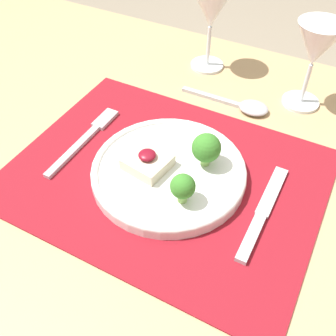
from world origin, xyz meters
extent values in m
cube|color=tan|center=(0.00, 0.00, 0.72)|extent=(1.58, 0.91, 0.03)
cylinder|color=tan|center=(-0.72, 0.39, 0.35)|extent=(0.06, 0.06, 0.70)
cube|color=maroon|center=(0.00, 0.00, 0.74)|extent=(0.48, 0.37, 0.00)
cylinder|color=white|center=(0.01, 0.00, 0.75)|extent=(0.24, 0.24, 0.02)
torus|color=white|center=(0.01, 0.00, 0.75)|extent=(0.24, 0.24, 0.01)
cube|color=beige|center=(-0.03, -0.01, 0.76)|extent=(0.07, 0.07, 0.02)
ellipsoid|color=maroon|center=(-0.03, -0.01, 0.78)|extent=(0.03, 0.03, 0.01)
cylinder|color=#84B256|center=(0.05, -0.05, 0.76)|extent=(0.01, 0.01, 0.02)
sphere|color=#387A28|center=(0.05, -0.05, 0.78)|extent=(0.04, 0.04, 0.04)
cylinder|color=#84B256|center=(0.05, 0.04, 0.76)|extent=(0.01, 0.01, 0.02)
sphere|color=#387A28|center=(0.05, 0.04, 0.79)|extent=(0.05, 0.05, 0.05)
cube|color=#B2B2B7|center=(-0.16, -0.03, 0.74)|extent=(0.01, 0.14, 0.01)
cube|color=#B2B2B7|center=(-0.16, 0.07, 0.74)|extent=(0.02, 0.05, 0.01)
cube|color=#B2B2B7|center=(0.16, -0.05, 0.74)|extent=(0.02, 0.09, 0.01)
cube|color=#B2B2B7|center=(0.16, 0.04, 0.74)|extent=(0.02, 0.10, 0.00)
cube|color=#B2B2B7|center=(-0.02, 0.22, 0.74)|extent=(0.12, 0.01, 0.01)
ellipsoid|color=#B2B2B7|center=(0.07, 0.22, 0.74)|extent=(0.06, 0.05, 0.02)
cylinder|color=white|center=(0.14, 0.29, 0.74)|extent=(0.07, 0.07, 0.01)
cylinder|color=white|center=(0.14, 0.29, 0.78)|extent=(0.01, 0.01, 0.08)
cone|color=white|center=(0.14, 0.29, 0.86)|extent=(0.08, 0.08, 0.08)
cylinder|color=white|center=(-0.07, 0.33, 0.74)|extent=(0.07, 0.07, 0.01)
cylinder|color=white|center=(-0.07, 0.33, 0.78)|extent=(0.01, 0.01, 0.08)
cone|color=white|center=(-0.07, 0.33, 0.86)|extent=(0.08, 0.08, 0.08)
camera|label=1|loc=(0.20, -0.37, 1.19)|focal=42.00mm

